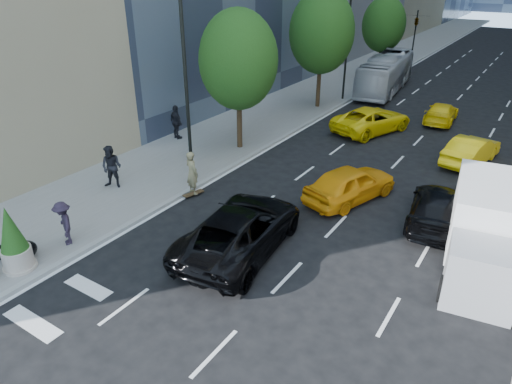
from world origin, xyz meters
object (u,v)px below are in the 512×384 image
Objects in this scene: black_sedan_mercedes at (436,208)px; box_truck at (484,230)px; black_sedan_lincoln at (241,229)px; planter_shrub at (13,240)px; skateboarder at (192,176)px; city_bus at (386,73)px.

black_sedan_mercedes is 0.79× the size of box_truck.
box_truck is (7.48, 3.69, 0.57)m from black_sedan_lincoln.
black_sedan_mercedes is 2.05× the size of planter_shrub.
skateboarder is at bearing 177.63° from box_truck.
black_sedan_lincoln is at bearing 38.68° from black_sedan_mercedes.
black_sedan_lincoln is at bearing -162.28° from box_truck.
black_sedan_mercedes is at bearing 123.74° from box_truck.
planter_shrub is (-5.54, -5.25, 0.41)m from black_sedan_lincoln.
box_truck is at bearing 34.48° from planter_shrub.
box_truck is 15.79m from planter_shrub.
planter_shrub is (-2.04, -31.33, -0.20)m from city_bus.
black_sedan_mercedes is 0.46× the size of city_bus.
skateboarder is 11.86m from box_truck.
black_sedan_mercedes is at bearing -72.16° from city_bus.
black_sedan_mercedes is (9.80, 3.45, -0.30)m from skateboarder.
black_sedan_mercedes is at bearing -144.32° from skateboarder.
planter_shrub reaches higher than black_sedan_lincoln.
skateboarder is 10.39m from black_sedan_mercedes.
city_bus reaches higher than planter_shrub.
black_sedan_mercedes is at bearing -139.91° from black_sedan_lincoln.
box_truck is (1.98, -2.18, 0.72)m from black_sedan_mercedes.
city_bus is at bearing -89.12° from black_sedan_lincoln.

